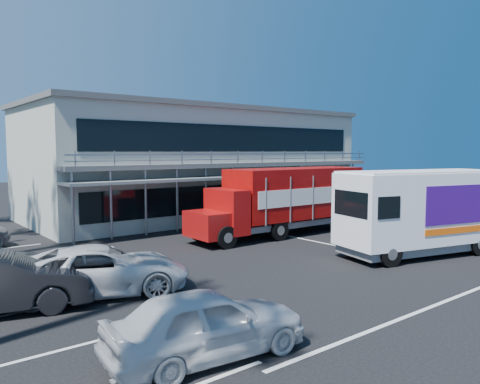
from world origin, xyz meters
TOP-DOWN VIEW (x-y plane):
  - ground at (0.00, 0.00)m, footprint 120.00×120.00m
  - building at (3.00, 14.94)m, footprint 22.40×12.00m
  - red_truck at (2.28, 5.01)m, footprint 10.48×2.70m
  - white_van at (3.30, -2.12)m, footprint 7.77×4.26m
  - parked_car_a at (-9.50, -4.70)m, footprint 4.61×2.26m
  - parked_car_c at (-9.50, 1.05)m, footprint 5.93×4.18m

SIDE VIEW (x-z plane):
  - ground at x=0.00m, z-range 0.00..0.00m
  - parked_car_c at x=-9.50m, z-range 0.00..1.50m
  - parked_car_a at x=-9.50m, z-range 0.00..1.52m
  - white_van at x=3.30m, z-range 0.11..3.71m
  - red_truck at x=2.28m, z-range 0.17..3.69m
  - building at x=3.00m, z-range 0.01..7.31m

